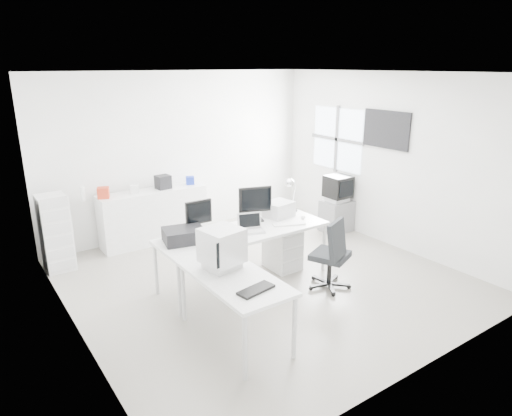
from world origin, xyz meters
TOP-DOWN VIEW (x-y plane):
  - floor at (0.00, 0.00)m, footprint 5.00×5.00m
  - ceiling at (0.00, 0.00)m, footprint 5.00×5.00m
  - back_wall at (0.00, 2.50)m, footprint 5.00×0.02m
  - left_wall at (-2.50, 0.00)m, footprint 0.02×5.00m
  - right_wall at (2.50, 0.00)m, footprint 0.02×5.00m
  - window at (2.48, 1.20)m, footprint 0.02×1.20m
  - wall_picture at (2.47, 0.10)m, footprint 0.04×0.90m
  - main_desk at (-0.26, 0.11)m, footprint 2.40×0.80m
  - side_desk at (-1.11, -0.99)m, footprint 0.70×1.40m
  - drawer_pedestal at (0.44, 0.16)m, footprint 0.40×0.50m
  - inkjet_printer at (-1.11, 0.21)m, footprint 0.57×0.48m
  - lcd_monitor_small at (-0.81, 0.36)m, footprint 0.37×0.21m
  - lcd_monitor_large at (0.09, 0.36)m, footprint 0.51×0.33m
  - laptop at (-0.21, 0.01)m, footprint 0.47×0.48m
  - white_keyboard at (0.39, -0.04)m, footprint 0.48×0.29m
  - white_mouse at (0.69, 0.01)m, footprint 0.06×0.06m
  - laser_printer at (0.49, 0.33)m, footprint 0.44×0.39m
  - desk_lamp at (0.84, 0.41)m, footprint 0.20×0.20m
  - crt_monitor at (-1.11, -0.74)m, footprint 0.42×0.42m
  - black_keyboard at (-1.11, -1.39)m, footprint 0.42×0.22m
  - office_chair at (0.58, -0.69)m, footprint 0.78×0.78m
  - tv_cabinet at (2.22, 0.85)m, footprint 0.51×0.42m
  - crt_tv at (2.22, 0.85)m, footprint 0.50×0.48m
  - sideboard at (-0.68, 2.24)m, footprint 1.80×0.45m
  - clutter_box_a at (-1.48, 2.24)m, footprint 0.22×0.21m
  - clutter_box_b at (-0.98, 2.24)m, footprint 0.16×0.15m
  - clutter_box_c at (-0.48, 2.24)m, footprint 0.24×0.22m
  - clutter_box_d at (0.02, 2.24)m, footprint 0.18×0.17m
  - clutter_bottle at (-1.78, 2.28)m, footprint 0.07×0.07m
  - filing_cabinet at (-2.28, 2.03)m, footprint 0.39×0.47m

SIDE VIEW (x-z plane):
  - floor at x=0.00m, z-range -0.01..0.01m
  - tv_cabinet at x=2.22m, z-range 0.00..0.56m
  - drawer_pedestal at x=0.44m, z-range 0.00..0.60m
  - main_desk at x=-0.26m, z-range 0.00..0.75m
  - side_desk at x=-1.11m, z-range 0.00..0.75m
  - sideboard at x=-0.68m, z-range 0.00..0.90m
  - office_chair at x=0.58m, z-range 0.00..1.02m
  - filing_cabinet at x=-2.28m, z-range 0.00..1.12m
  - white_keyboard at x=0.39m, z-range 0.75..0.77m
  - black_keyboard at x=-1.11m, z-range 0.75..0.78m
  - white_mouse at x=0.69m, z-range 0.75..0.81m
  - crt_tv at x=2.22m, z-range 0.56..1.01m
  - inkjet_printer at x=-1.11m, z-range 0.75..0.93m
  - laser_printer at x=0.49m, z-range 0.75..0.97m
  - laptop at x=-0.21m, z-range 0.75..1.00m
  - crt_monitor at x=-1.11m, z-range 0.75..1.17m
  - clutter_box_b at x=-0.98m, z-range 0.90..1.03m
  - clutter_box_d at x=0.02m, z-range 0.90..1.04m
  - lcd_monitor_small at x=-0.81m, z-range 0.75..1.21m
  - clutter_box_a at x=-1.48m, z-range 0.90..1.07m
  - lcd_monitor_large at x=0.09m, z-range 0.75..1.25m
  - desk_lamp at x=0.84m, z-range 0.75..1.27m
  - clutter_bottle at x=-1.78m, z-range 0.90..1.12m
  - clutter_box_c at x=-0.48m, z-range 0.90..1.13m
  - back_wall at x=0.00m, z-range 0.00..2.80m
  - left_wall at x=-2.50m, z-range 0.00..2.80m
  - right_wall at x=2.50m, z-range 0.00..2.80m
  - window at x=2.48m, z-range 1.05..2.15m
  - wall_picture at x=2.47m, z-range 1.60..2.20m
  - ceiling at x=0.00m, z-range 2.79..2.80m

